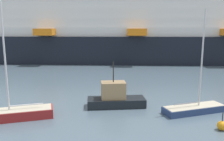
# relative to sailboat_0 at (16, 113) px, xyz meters

# --- Properties ---
(sailboat_0) EXTENTS (6.37, 3.27, 10.54)m
(sailboat_0) POSITION_rel_sailboat_0_xyz_m (0.00, 0.00, 0.00)
(sailboat_0) COLOR maroon
(sailboat_0) RESTS_ON ground_plane
(sailboat_2) EXTENTS (6.10, 3.24, 9.24)m
(sailboat_2) POSITION_rel_sailboat_0_xyz_m (15.75, 1.04, -0.09)
(sailboat_2) COLOR navy
(sailboat_2) RESTS_ON ground_plane
(fishing_boat_2) EXTENTS (5.73, 2.33, 4.44)m
(fishing_boat_2) POSITION_rel_sailboat_0_xyz_m (8.58, 2.91, 0.36)
(fishing_boat_2) COLOR black
(fishing_boat_2) RESTS_ON ground_plane
(channel_buoy_1) EXTENTS (0.71, 0.71, 1.40)m
(channel_buoy_1) POSITION_rel_sailboat_0_xyz_m (16.40, -2.73, -0.17)
(channel_buoy_1) COLOR orange
(channel_buoy_1) RESTS_ON ground_plane
(cruise_ship) EXTENTS (108.19, 23.02, 19.00)m
(cruise_ship) POSITION_rel_sailboat_0_xyz_m (5.03, 36.57, 5.56)
(cruise_ship) COLOR black
(cruise_ship) RESTS_ON ground_plane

